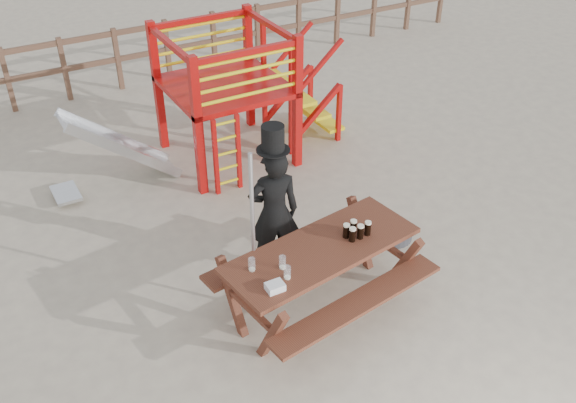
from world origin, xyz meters
name	(u,v)px	position (x,y,z in m)	size (l,w,h in m)	color
ground	(343,289)	(0.00, 0.00, 0.00)	(60.00, 60.00, 0.00)	#C0B195
back_fence	(142,48)	(0.00, 7.00, 0.74)	(15.09, 0.09, 1.20)	brown
playground_fort	(222,95)	(0.12, 3.58, 1.07)	(4.71, 1.84, 2.10)	#AE0D0B
picnic_table	(321,270)	(-0.41, -0.12, 0.55)	(2.42, 1.83, 0.86)	brown
man_with_hat	(274,209)	(-0.53, 0.74, 0.89)	(0.70, 0.55, 1.99)	black
metal_pole	(253,237)	(-1.06, 0.22, 1.03)	(0.05, 0.05, 2.06)	#B2B2B7
parasol_base	(393,234)	(1.14, 0.52, 0.06)	(0.51, 0.51, 0.22)	#343439
paper_bag	(275,287)	(-1.17, -0.47, 0.90)	(0.18, 0.14, 0.08)	white
stout_pints	(356,230)	(0.03, -0.14, 0.95)	(0.31, 0.19, 0.17)	black
empty_glasses	(274,267)	(-1.05, -0.22, 0.93)	(0.36, 0.36, 0.15)	silver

